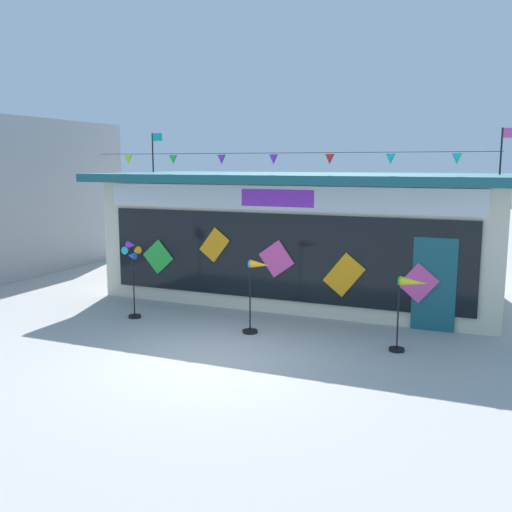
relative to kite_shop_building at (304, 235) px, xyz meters
name	(u,v)px	position (x,y,z in m)	size (l,w,h in m)	color
ground_plane	(212,359)	(0.04, -5.44, -1.66)	(80.00, 80.00, 0.00)	#ADAAA5
kite_shop_building	(304,235)	(0.00, 0.00, 0.00)	(10.25, 4.85, 4.40)	beige
wind_spinner_far_left	(132,263)	(-2.92, -3.64, -0.37)	(0.42, 0.29, 1.79)	black
wind_spinner_left	(256,287)	(0.16, -3.68, -0.66)	(0.61, 0.32, 1.56)	black
wind_spinner_center_left	(408,300)	(3.26, -3.69, -0.64)	(0.68, 0.29, 1.45)	black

